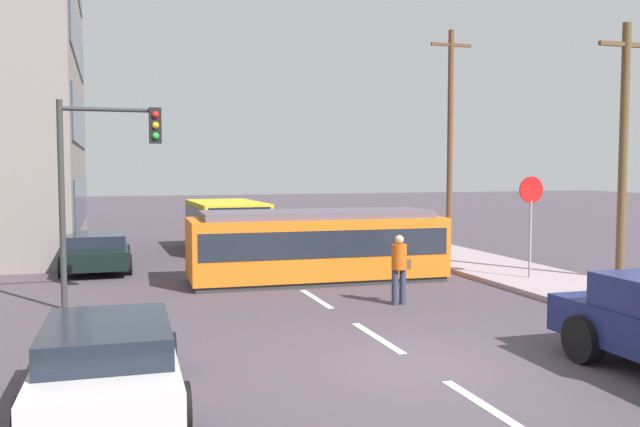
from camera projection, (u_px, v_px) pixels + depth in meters
name	position (u px, v px, depth m)	size (l,w,h in m)	color
ground_plane	(278.00, 275.00, 20.55)	(120.00, 120.00, 0.00)	#473D47
sidewalk_curb_right	(548.00, 282.00, 18.78)	(3.20, 36.00, 0.14)	#A18D95
lane_stripe_0	(489.00, 408.00, 9.13)	(0.16, 2.40, 0.01)	silver
lane_stripe_1	(377.00, 337.00, 12.94)	(0.16, 2.40, 0.01)	silver
lane_stripe_2	(316.00, 299.00, 16.75)	(0.16, 2.40, 0.01)	silver
lane_stripe_3	(248.00, 256.00, 24.95)	(0.16, 2.40, 0.01)	silver
lane_stripe_4	(222.00, 239.00, 30.66)	(0.16, 2.40, 0.01)	silver
streetcar_tram	(316.00, 244.00, 19.42)	(7.37, 2.78, 2.03)	orange
city_bus	(226.00, 223.00, 26.22)	(2.65, 5.17, 1.94)	gold
pedestrian_crossing	(399.00, 265.00, 16.00)	(0.50, 0.36, 1.67)	#2F344D
parked_sedan_near	(108.00, 361.00, 9.20)	(2.08, 4.35, 1.19)	silver
parked_sedan_mid	(97.00, 251.00, 21.39)	(2.13, 4.35, 1.19)	black
stop_sign	(531.00, 206.00, 19.01)	(0.76, 0.07, 2.88)	gray
traffic_light_mast	(103.00, 164.00, 15.57)	(2.32, 0.33, 4.81)	#333333
utility_pole_near	(623.00, 148.00, 18.78)	(1.80, 0.24, 7.27)	brown
utility_pole_mid	(450.00, 135.00, 27.72)	(1.80, 0.24, 8.88)	brown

